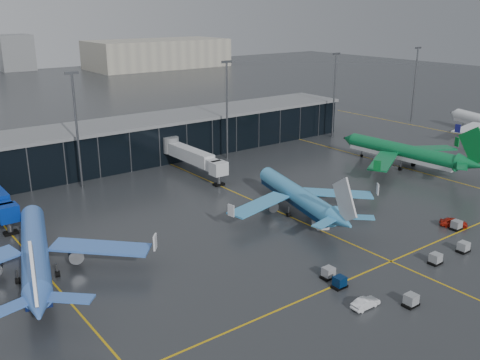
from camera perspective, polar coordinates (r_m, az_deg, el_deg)
ground at (r=91.07m, az=4.37°, el=-6.98°), size 600.00×600.00×0.00m
terminal_pier at (r=139.18m, az=-12.72°, el=3.84°), size 142.00×17.00×10.70m
flood_masts at (r=129.02m, az=-8.68°, el=6.81°), size 203.00×0.50×25.50m
distant_hangars at (r=349.05m, az=-19.95°, el=12.07°), size 260.00×71.00×22.00m
taxi_lines at (r=104.47m, az=4.65°, el=-3.61°), size 220.00×120.00×0.02m
airliner_arkefly at (r=84.70m, az=-21.22°, el=-5.60°), size 45.10×48.53×12.43m
airliner_klm_near at (r=103.85m, az=6.07°, el=-0.46°), size 40.89×44.07×11.34m
airliner_aer_lingus at (r=139.10m, az=16.91°, el=3.86°), size 37.80×42.54×12.56m
baggage_carts at (r=87.43m, az=17.58°, el=-8.39°), size 34.72×13.66×1.70m
mobile_airstair at (r=98.98m, az=8.59°, el=-4.54°), size 3.31×3.82×3.45m
service_van_red at (r=105.46m, az=21.83°, el=-4.22°), size 4.59×4.97×1.65m
service_van_white at (r=75.02m, az=13.24°, el=-12.65°), size 4.39×1.62×1.44m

